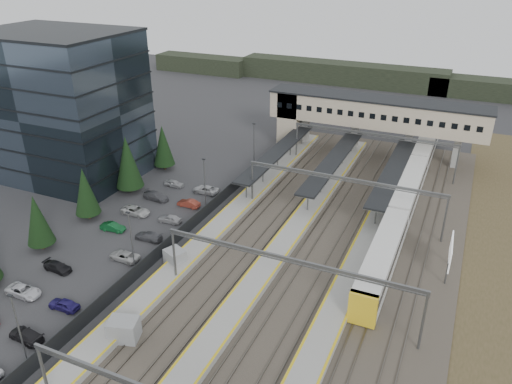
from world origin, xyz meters
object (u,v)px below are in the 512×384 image
at_px(relay_cabin_far, 175,258).
at_px(billboard, 450,253).
at_px(office_building, 62,106).
at_px(relay_cabin_near, 124,330).
at_px(train, 409,191).
at_px(footbridge, 361,113).

distance_m(relay_cabin_far, billboard, 33.43).
height_order(office_building, relay_cabin_near, office_building).
bearing_deg(office_building, billboard, -4.88).
distance_m(relay_cabin_near, billboard, 38.31).
bearing_deg(train, office_building, -167.99).
distance_m(footbridge, train, 22.63).
bearing_deg(relay_cabin_far, relay_cabin_near, -79.76).
distance_m(relay_cabin_near, relay_cabin_far, 13.58).
height_order(office_building, relay_cabin_far, office_building).
xyz_separation_m(footbridge, train, (12.30, -18.09, -5.79)).
distance_m(footbridge, billboard, 40.79).
xyz_separation_m(relay_cabin_near, train, (21.41, 42.52, 0.91)).
distance_m(relay_cabin_near, footbridge, 61.66).
relative_size(relay_cabin_near, relay_cabin_far, 1.13).
bearing_deg(footbridge, billboard, -60.94).
relative_size(relay_cabin_far, train, 0.05).
xyz_separation_m(relay_cabin_far, train, (23.82, 29.16, 1.03)).
bearing_deg(train, relay_cabin_far, -129.25).
bearing_deg(office_building, footbridge, 34.47).
height_order(relay_cabin_far, footbridge, footbridge).
bearing_deg(relay_cabin_near, office_building, 138.49).
xyz_separation_m(relay_cabin_near, relay_cabin_far, (-2.41, 13.36, -0.12)).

